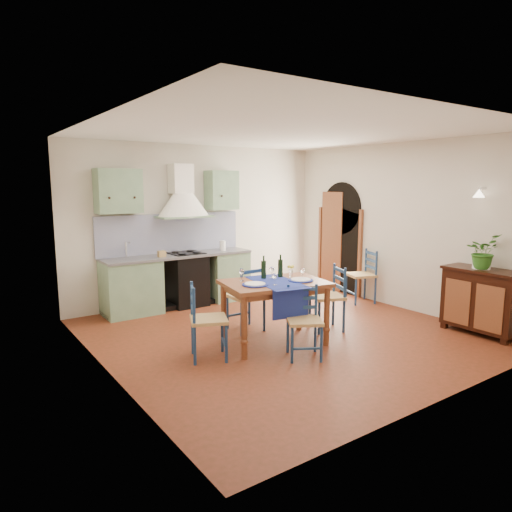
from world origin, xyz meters
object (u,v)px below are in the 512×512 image
at_px(chair_near, 304,321).
at_px(sideboard, 482,299).
at_px(dining_table, 275,289).
at_px(potted_plant, 483,251).

relative_size(chair_near, sideboard, 0.84).
distance_m(dining_table, sideboard, 2.97).
bearing_deg(chair_near, sideboard, -16.32).
bearing_deg(sideboard, potted_plant, 105.98).
xyz_separation_m(dining_table, potted_plant, (2.62, -1.32, 0.44)).
bearing_deg(potted_plant, sideboard, -74.02).
relative_size(dining_table, chair_near, 1.67).
height_order(dining_table, potted_plant, potted_plant).
relative_size(dining_table, sideboard, 1.39).
bearing_deg(potted_plant, chair_near, 164.33).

